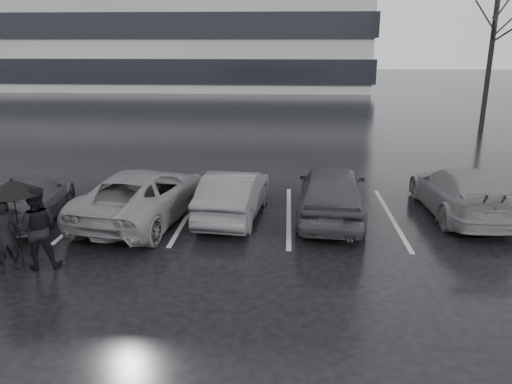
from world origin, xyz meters
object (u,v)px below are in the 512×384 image
object	(u,v)px
tree_north	(491,49)
pedestrian_right	(37,228)
car_main	(332,192)
car_west_b	(144,195)
car_west_c	(27,198)
pedestrian_left	(4,236)
car_west_a	(234,194)
car_east	(461,192)

from	to	relation	value
tree_north	pedestrian_right	bearing A→B (deg)	-130.75
car_main	pedestrian_right	xyz separation A→B (m)	(-6.40, -3.49, 0.13)
car_main	car_west_b	distance (m)	5.03
car_west_c	tree_north	xyz separation A→B (m)	(17.39, 15.29, 3.66)
pedestrian_left	car_west_c	bearing A→B (deg)	-111.82
car_west_b	tree_north	bearing A→B (deg)	-123.76
car_west_c	tree_north	world-z (taller)	tree_north
car_west_a	car_west_b	distance (m)	2.40
car_east	tree_north	size ratio (longest dim) A/B	0.54
pedestrian_right	tree_north	world-z (taller)	tree_north
car_east	tree_north	xyz separation A→B (m)	(5.70, 14.16, 3.59)
car_main	car_west_c	size ratio (longest dim) A/B	1.07
car_main	tree_north	xyz separation A→B (m)	(9.26, 14.69, 3.50)
car_west_a	car_west_c	xyz separation A→B (m)	(-5.49, -0.56, -0.05)
car_west_a	pedestrian_left	world-z (taller)	pedestrian_left
car_west_c	pedestrian_right	world-z (taller)	pedestrian_right
car_west_b	pedestrian_left	size ratio (longest dim) A/B	3.13
car_main	car_west_b	world-z (taller)	car_main
car_west_a	car_east	world-z (taller)	car_east
car_east	car_west_b	bearing A→B (deg)	4.22
car_west_b	car_east	world-z (taller)	car_west_b
car_east	pedestrian_right	distance (m)	10.74
car_west_b	pedestrian_left	world-z (taller)	pedestrian_left
car_west_c	tree_north	size ratio (longest dim) A/B	0.48
car_west_a	tree_north	distance (m)	19.28
pedestrian_right	tree_north	xyz separation A→B (m)	(15.66, 18.17, 3.37)
car_west_c	pedestrian_left	size ratio (longest dim) A/B	2.59
car_west_b	car_west_c	distance (m)	3.12
car_main	pedestrian_right	world-z (taller)	pedestrian_right
pedestrian_left	tree_north	world-z (taller)	tree_north
pedestrian_right	car_west_c	bearing A→B (deg)	-76.61
car_west_b	tree_north	distance (m)	21.06
car_west_c	pedestrian_right	distance (m)	3.38
car_west_b	pedestrian_right	bearing A→B (deg)	75.81
car_west_b	pedestrian_right	xyz separation A→B (m)	(-1.38, -3.12, 0.19)
car_main	pedestrian_right	bearing A→B (deg)	33.35
car_west_a	pedestrian_right	world-z (taller)	pedestrian_right
car_west_a	pedestrian_left	distance (m)	5.69
pedestrian_right	car_main	bearing A→B (deg)	-168.95
car_main	car_west_b	size ratio (longest dim) A/B	0.89
car_main	car_east	bearing A→B (deg)	-166.79
car_main	pedestrian_left	bearing A→B (deg)	32.66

